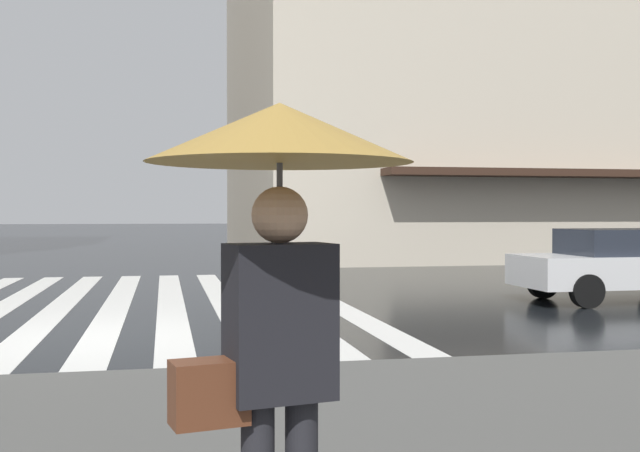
# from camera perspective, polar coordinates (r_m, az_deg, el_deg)

# --- Properties ---
(ground_plane) EXTENTS (220.00, 220.00, 0.00)m
(ground_plane) POSITION_cam_1_polar(r_m,az_deg,el_deg) (11.10, -15.98, -8.00)
(ground_plane) COLOR black
(zebra_crossing) EXTENTS (13.00, 7.50, 0.01)m
(zebra_crossing) POSITION_cam_1_polar(r_m,az_deg,el_deg) (15.03, -12.90, -5.61)
(zebra_crossing) COLOR silver
(zebra_crossing) RESTS_ON ground_plane
(haussmann_block_corner) EXTENTS (18.79, 22.74, 20.21)m
(haussmann_block_corner) POSITION_cam_1_polar(r_m,az_deg,el_deg) (36.33, 13.05, 13.96)
(haussmann_block_corner) COLOR beige
(haussmann_block_corner) RESTS_ON ground_plane
(car_white) EXTENTS (1.85, 4.10, 1.41)m
(car_white) POSITION_cam_1_polar(r_m,az_deg,el_deg) (16.07, 21.66, -2.54)
(car_white) COLOR silver
(car_white) RESTS_ON ground_plane
(pedestrian_with_floral_umbrella) EXTENTS (1.03, 1.03, 2.00)m
(pedestrian_with_floral_umbrella) POSITION_cam_1_polar(r_m,az_deg,el_deg) (2.96, -3.16, 1.54)
(pedestrian_with_floral_umbrella) COLOR black
(pedestrian_with_floral_umbrella) RESTS_ON sidewalk_pavement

